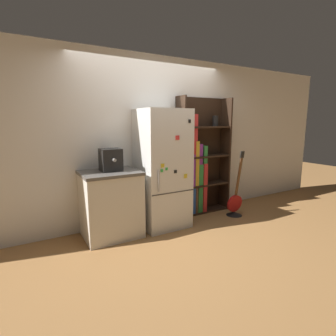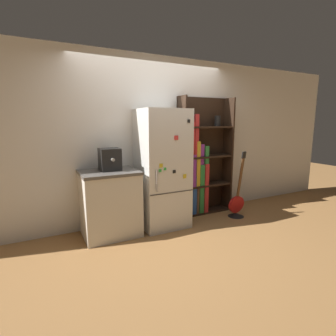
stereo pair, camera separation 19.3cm
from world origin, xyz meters
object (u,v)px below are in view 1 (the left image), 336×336
Objects in this scene: espresso_machine at (111,160)px; bookshelf at (197,165)px; refrigerator at (162,169)px; guitar at (235,206)px.

bookshelf is at bearing 5.85° from espresso_machine.
espresso_machine is (-0.78, 0.05, 0.19)m from refrigerator.
refrigerator is 5.80× the size of espresso_machine.
refrigerator is 1.48m from guitar.
espresso_machine is at bearing 171.58° from guitar.
bookshelf is 0.96m from guitar.
bookshelf is (0.79, 0.21, -0.04)m from refrigerator.
guitar is at bearing -11.47° from refrigerator.
refrigerator reaches higher than guitar.
espresso_machine reaches higher than guitar.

